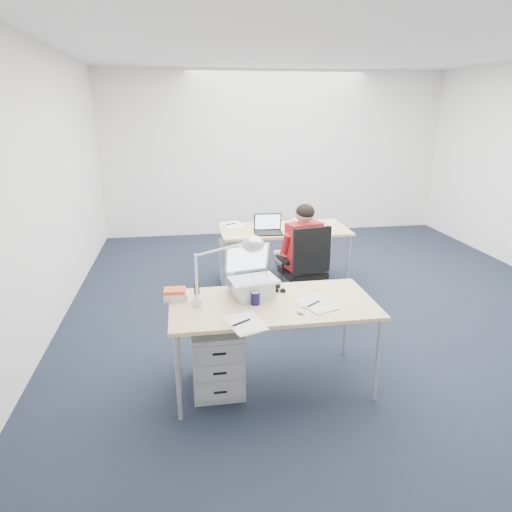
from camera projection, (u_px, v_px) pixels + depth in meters
The scene contains 24 objects.
floor at pixel (336, 310), 5.15m from camera, with size 7.00×7.00×0.00m, color black.
room at pixel (345, 156), 4.62m from camera, with size 6.02×7.02×2.80m.
desk_near at pixel (272, 308), 3.58m from camera, with size 1.60×0.80×0.73m.
desk_far at pixel (284, 232), 5.76m from camera, with size 1.60×0.80×0.73m.
office_chair at pixel (303, 287), 5.06m from camera, with size 0.73×0.73×1.01m.
seated_person at pixel (297, 255), 5.11m from camera, with size 0.49×0.71×1.20m.
drawer_pedestal_near at pixel (217, 357), 3.67m from camera, with size 0.40×0.50×0.55m, color #9C9FA1.
drawer_pedestal_far at pixel (237, 264), 5.84m from camera, with size 0.40×0.50×0.55m, color #9C9FA1.
silver_laptop at pixel (253, 274), 3.62m from camera, with size 0.37×0.29×0.40m, color silver, non-canonical shape.
wireless_keyboard at pixel (314, 303), 3.54m from camera, with size 0.26×0.11×0.01m, color white.
computer_mouse at pixel (300, 311), 3.38m from camera, with size 0.05×0.08×0.03m, color white.
headphones at pixel (268, 285), 3.88m from camera, with size 0.21×0.16×0.03m, color black, non-canonical shape.
can_koozie at pixel (255, 298), 3.52m from camera, with size 0.07×0.07×0.11m, color #151239.
water_bottle at pixel (231, 280), 3.77m from camera, with size 0.06×0.06×0.20m, color silver.
bear_figurine at pixel (231, 280), 3.82m from camera, with size 0.08×0.06×0.15m, color #3C731E, non-canonical shape.
book_stack at pixel (175, 294), 3.62m from camera, with size 0.19×0.14×0.08m, color silver.
cordless_phone at pixel (197, 291), 3.60m from camera, with size 0.04×0.02×0.14m, color black.
papers_left at pixel (244, 324), 3.21m from camera, with size 0.23×0.33×0.01m, color #EDDE89.
papers_right at pixel (316, 305), 3.51m from camera, with size 0.21×0.30×0.01m, color #EDDE89.
sunglasses at pixel (279, 291), 3.76m from camera, with size 0.11×0.05×0.02m, color black, non-canonical shape.
desk_lamp at pixel (218, 270), 3.47m from camera, with size 0.49×0.18×0.56m, color silver, non-canonical shape.
dark_laptop at pixel (269, 224), 5.47m from camera, with size 0.33×0.32×0.24m, color black, non-canonical shape.
far_cup at pixel (295, 223), 5.78m from camera, with size 0.08×0.08×0.11m, color white.
far_papers at pixel (232, 225), 5.89m from camera, with size 0.24×0.34×0.01m, color white.
Camera 1 is at (-1.64, -4.50, 2.19)m, focal length 32.00 mm.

